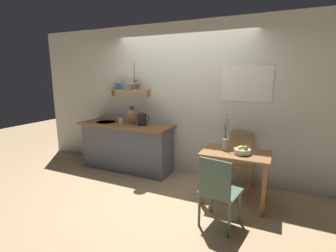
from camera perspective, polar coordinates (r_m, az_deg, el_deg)
The scene contains 13 objects.
ground_plane at distance 4.24m, azimuth -0.20°, elevation -13.45°, with size 14.00×14.00×0.00m, color tan.
back_wall at distance 4.38m, azimuth 5.84°, elevation 5.77°, with size 6.80×0.11×2.70m.
kitchen_counter at distance 4.80m, azimuth -9.48°, elevation -4.66°, with size 1.83×0.63×0.91m.
wall_shelf at distance 4.78m, azimuth -9.14°, elevation 8.83°, with size 0.92×0.20×0.33m.
dining_table at distance 3.64m, azimuth 15.38°, elevation -7.95°, with size 0.93×0.61×0.74m.
dining_chair_near at distance 3.02m, azimuth 11.56°, elevation -14.12°, with size 0.50×0.48×0.89m.
dining_chair_far at distance 4.14m, azimuth 16.38°, elevation -7.17°, with size 0.44×0.43×0.89m.
fruit_bowl at distance 3.51m, azimuth 16.91°, elevation -5.50°, with size 0.22×0.22×0.13m.
twig_vase at distance 3.62m, azimuth 13.16°, elevation -4.07°, with size 0.09×0.09×0.54m.
electric_kettle at distance 4.48m, azimuth -5.96°, elevation 1.56°, with size 0.27×0.18×0.24m.
knife_block at distance 4.62m, azimuth -8.18°, elevation 2.17°, with size 0.11×0.19×0.34m.
coffee_mug_by_sink at distance 4.66m, azimuth -10.97°, elevation 1.13°, with size 0.12×0.08×0.10m.
pendant_lamp at distance 4.35m, azimuth -7.76°, elevation 8.86°, with size 0.21×0.21×0.48m.
Camera 1 is at (1.63, -3.47, 1.80)m, focal length 26.22 mm.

